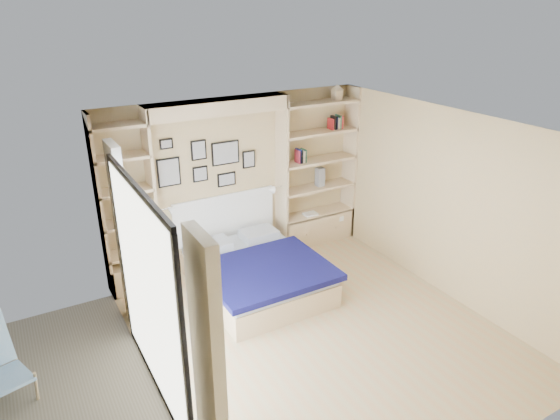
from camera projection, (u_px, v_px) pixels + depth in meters
ground at (317, 330)px, 6.09m from camera, size 4.50×4.50×0.00m
room_shell at (233, 213)px, 6.71m from camera, size 4.50×4.50×4.50m
bed at (256, 272)px, 6.87m from camera, size 1.61×2.02×1.07m
photo_gallery at (206, 163)px, 7.04m from camera, size 1.48×0.02×0.82m
reading_lamps at (224, 199)px, 7.12m from camera, size 1.92×0.12×0.15m
shelf_decor at (306, 144)px, 7.60m from camera, size 3.47×0.23×2.03m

